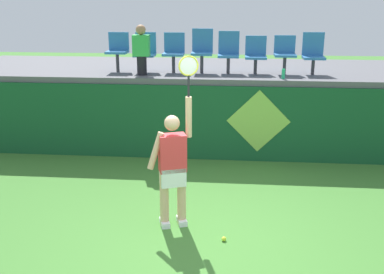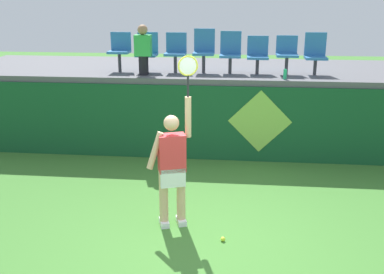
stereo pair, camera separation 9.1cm
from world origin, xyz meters
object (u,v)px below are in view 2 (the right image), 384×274
stadium_chair_2 (176,50)px  stadium_chair_7 (315,53)px  stadium_chair_3 (204,49)px  stadium_chair_4 (230,51)px  water_bottle (285,74)px  tennis_player (172,165)px  tennis_ball (223,239)px  stadium_chair_6 (287,52)px  stadium_chair_1 (147,51)px  stadium_chair_0 (120,49)px  stadium_chair_5 (258,53)px  spectator_0 (143,49)px

stadium_chair_2 → stadium_chair_7: bearing=0.2°
stadium_chair_3 → stadium_chair_2: bearing=-179.4°
stadium_chair_3 → stadium_chair_4: 0.56m
water_bottle → stadium_chair_3: 1.82m
stadium_chair_3 → water_bottle: bearing=-20.9°
stadium_chair_2 → tennis_player: bearing=-83.1°
water_bottle → tennis_ball: bearing=-106.7°
stadium_chair_2 → stadium_chair_3: stadium_chair_3 is taller
tennis_player → stadium_chair_3: 3.91m
stadium_chair_2 → stadium_chair_6: (2.33, -0.01, -0.01)m
stadium_chair_1 → stadium_chair_6: stadium_chair_1 is taller
stadium_chair_6 → tennis_player: bearing=-117.0°
stadium_chair_6 → stadium_chair_0: bearing=180.0°
water_bottle → stadium_chair_4: 1.32m
tennis_ball → stadium_chair_2: size_ratio=0.08×
water_bottle → stadium_chair_5: bearing=130.2°
stadium_chair_1 → stadium_chair_4: (1.78, 0.00, 0.02)m
tennis_ball → stadium_chair_2: (-1.21, 4.14, 2.09)m
tennis_player → stadium_chair_0: size_ratio=3.03×
water_bottle → stadium_chair_6: stadium_chair_6 is taller
stadium_chair_2 → stadium_chair_6: 2.33m
tennis_ball → stadium_chair_4: (-0.04, 4.15, 2.09)m
tennis_player → spectator_0: size_ratio=2.45×
stadium_chair_6 → spectator_0: spectator_0 is taller
tennis_player → stadium_chair_5: (1.28, 3.71, 1.13)m
stadium_chair_3 → stadium_chair_7: stadium_chair_3 is taller
tennis_player → stadium_chair_7: stadium_chair_7 is taller
stadium_chair_3 → stadium_chair_6: size_ratio=1.16×
tennis_player → water_bottle: (1.81, 3.08, 0.81)m
water_bottle → spectator_0: spectator_0 is taller
tennis_player → stadium_chair_7: bearing=56.4°
tennis_player → stadium_chair_3: bearing=87.6°
tennis_player → stadium_chair_7: size_ratio=2.93×
spectator_0 → stadium_chair_5: bearing=9.9°
stadium_chair_2 → stadium_chair_1: bearing=179.7°
stadium_chair_2 → stadium_chair_4: stadium_chair_4 is taller
stadium_chair_4 → stadium_chair_6: 1.17m
stadium_chair_4 → stadium_chair_7: bearing=0.0°
water_bottle → tennis_player: bearing=-120.5°
stadium_chair_5 → tennis_player: bearing=-109.1°
stadium_chair_5 → stadium_chair_7: 1.19m
stadium_chair_7 → spectator_0: bearing=-173.3°
stadium_chair_2 → stadium_chair_3: size_ratio=0.91×
stadium_chair_0 → stadium_chair_1: bearing=0.8°
stadium_chair_1 → stadium_chair_4: size_ratio=0.96×
stadium_chair_6 → stadium_chair_7: size_ratio=0.92×
water_bottle → stadium_chair_0: stadium_chair_0 is taller
water_bottle → stadium_chair_6: (0.07, 0.62, 0.35)m
stadium_chair_6 → tennis_ball: bearing=-105.2°
stadium_chair_2 → stadium_chair_5: stadium_chair_2 is taller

